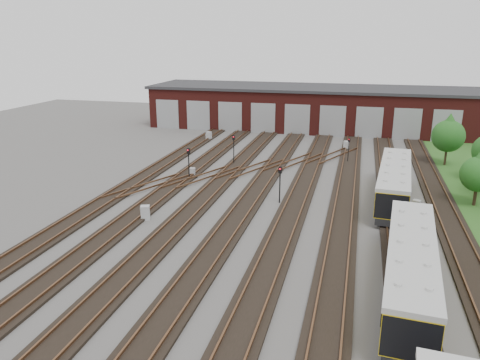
# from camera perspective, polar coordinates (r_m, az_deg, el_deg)

# --- Properties ---
(ground) EXTENTS (120.00, 120.00, 0.00)m
(ground) POSITION_cam_1_polar(r_m,az_deg,el_deg) (36.02, 2.57, -5.24)
(ground) COLOR #44423F
(ground) RESTS_ON ground
(track_network) EXTENTS (30.40, 70.00, 0.33)m
(track_network) POSITION_cam_1_polar(r_m,az_deg,el_deg) (36.55, 2.50, -4.72)
(track_network) COLOR black
(track_network) RESTS_ON ground
(maintenance_shed) EXTENTS (51.00, 12.50, 6.35)m
(maintenance_shed) POSITION_cam_1_polar(r_m,az_deg,el_deg) (73.65, 9.20, 8.73)
(maintenance_shed) COLOR #501714
(maintenance_shed) RESTS_ON ground
(metro_train) EXTENTS (3.59, 45.90, 2.84)m
(metro_train) POSITION_cam_1_polar(r_m,az_deg,el_deg) (27.21, 20.04, -9.97)
(metro_train) COLOR black
(metro_train) RESTS_ON ground
(signal_mast_0) EXTENTS (0.27, 0.25, 3.28)m
(signal_mast_0) POSITION_cam_1_polar(r_m,az_deg,el_deg) (51.80, -0.77, 4.19)
(signal_mast_0) COLOR black
(signal_mast_0) RESTS_ON ground
(signal_mast_1) EXTENTS (0.31, 0.29, 3.20)m
(signal_mast_1) POSITION_cam_1_polar(r_m,az_deg,el_deg) (46.37, -6.28, 2.50)
(signal_mast_1) COLOR black
(signal_mast_1) RESTS_ON ground
(signal_mast_2) EXTENTS (0.24, 0.23, 2.82)m
(signal_mast_2) POSITION_cam_1_polar(r_m,az_deg,el_deg) (53.87, 13.11, 3.92)
(signal_mast_2) COLOR black
(signal_mast_2) RESTS_ON ground
(signal_mast_3) EXTENTS (0.29, 0.27, 3.20)m
(signal_mast_3) POSITION_cam_1_polar(r_m,az_deg,el_deg) (39.72, 4.90, 0.04)
(signal_mast_3) COLOR black
(signal_mast_3) RESTS_ON ground
(relay_cabinet_0) EXTENTS (0.84, 0.78, 1.13)m
(relay_cabinet_0) POSITION_cam_1_polar(r_m,az_deg,el_deg) (37.17, -11.47, -3.93)
(relay_cabinet_0) COLOR #A5A7AA
(relay_cabinet_0) RESTS_ON ground
(relay_cabinet_1) EXTENTS (0.80, 0.72, 1.13)m
(relay_cabinet_1) POSITION_cam_1_polar(r_m,az_deg,el_deg) (64.77, -3.83, 5.40)
(relay_cabinet_1) COLOR #A5A7AA
(relay_cabinet_1) RESTS_ON ground
(relay_cabinet_2) EXTENTS (0.57, 0.50, 0.86)m
(relay_cabinet_2) POSITION_cam_1_polar(r_m,az_deg,el_deg) (47.98, -5.80, 0.98)
(relay_cabinet_2) COLOR #A5A7AA
(relay_cabinet_2) RESTS_ON ground
(relay_cabinet_3) EXTENTS (0.74, 0.64, 1.10)m
(relay_cabinet_3) POSITION_cam_1_polar(r_m,az_deg,el_deg) (60.43, 12.83, 4.14)
(relay_cabinet_3) COLOR #A5A7AA
(relay_cabinet_3) RESTS_ON ground
(relay_cabinet_4) EXTENTS (0.74, 0.68, 0.99)m
(relay_cabinet_4) POSITION_cam_1_polar(r_m,az_deg,el_deg) (40.68, 20.69, -2.97)
(relay_cabinet_4) COLOR #A5A7AA
(relay_cabinet_4) RESTS_ON ground
(tree_0) EXTENTS (3.50, 3.50, 5.80)m
(tree_0) POSITION_cam_1_polar(r_m,az_deg,el_deg) (55.82, 24.10, 5.35)
(tree_0) COLOR #302115
(tree_0) RESTS_ON ground
(tree_3) EXTENTS (2.94, 2.94, 4.88)m
(tree_3) POSITION_cam_1_polar(r_m,az_deg,el_deg) (43.32, 27.13, 1.09)
(tree_3) COLOR #302115
(tree_3) RESTS_ON ground
(bush_2) EXTENTS (1.41, 1.41, 1.41)m
(bush_2) POSITION_cam_1_polar(r_m,az_deg,el_deg) (68.15, 24.43, 4.61)
(bush_2) COLOR #154A15
(bush_2) RESTS_ON ground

